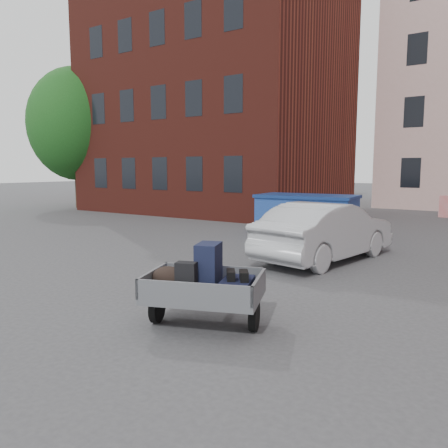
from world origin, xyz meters
The scene contains 7 objects.
ground centered at (0.00, 0.00, 0.00)m, with size 120.00×120.00×0.00m, color #38383A.
building_brick centered at (-9.00, 13.00, 7.00)m, with size 12.00×10.00×14.00m, color #591E16.
far_building centered at (-20.00, 22.00, 4.00)m, with size 6.00×6.00×8.00m, color maroon.
tree centered at (-16.00, 9.00, 5.17)m, with size 5.28×5.28×8.30m.
trailer centered at (1.06, -2.40, 0.61)m, with size 1.88×1.98×1.20m.
dumpster centered at (-1.12, 6.50, 0.69)m, with size 3.34×1.85×1.36m.
silver_car centered at (0.88, 2.94, 0.71)m, with size 1.51×4.32×1.42m, color #ABADB2.
Camera 1 is at (4.61, -7.26, 2.25)m, focal length 35.00 mm.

